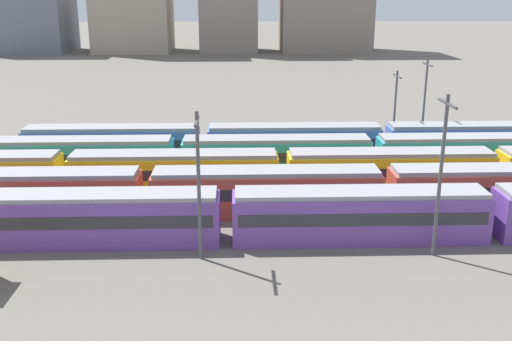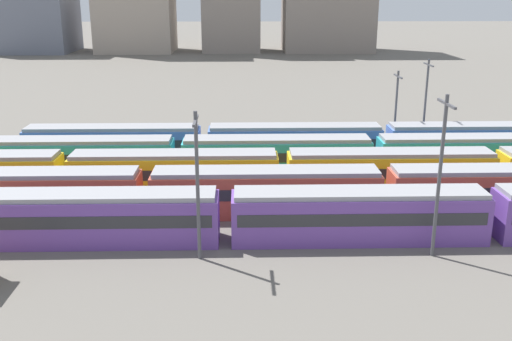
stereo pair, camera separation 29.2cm
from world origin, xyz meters
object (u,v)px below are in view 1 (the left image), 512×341
(train_track_2, at_px, (390,171))
(train_track_4, at_px, (294,142))
(train_track_0, at_px, (491,213))
(catenary_pole_1, at_px, (424,101))
(train_track_3, at_px, (276,156))
(catenary_pole_2, at_px, (199,180))
(catenary_pole_3, at_px, (395,107))
(train_track_1, at_px, (502,189))
(catenary_pole_0, at_px, (441,170))

(train_track_2, distance_m, train_track_4, 12.81)
(train_track_0, relative_size, train_track_2, 0.80)
(train_track_2, height_order, catenary_pole_1, catenary_pole_1)
(train_track_0, relative_size, catenary_pole_1, 7.37)
(train_track_2, relative_size, train_track_3, 1.68)
(train_track_3, distance_m, catenary_pole_2, 19.72)
(train_track_3, distance_m, catenary_pole_3, 16.20)
(train_track_4, relative_size, catenary_pole_3, 6.27)
(catenary_pole_1, height_order, catenary_pole_2, catenary_pole_1)
(train_track_0, xyz_separation_m, catenary_pole_3, (-0.86, 24.00, 3.08))
(train_track_1, height_order, train_track_4, same)
(train_track_2, distance_m, catenary_pole_0, 13.76)
(train_track_0, height_order, train_track_4, same)
(train_track_3, relative_size, catenary_pole_3, 6.27)
(catenary_pole_0, bearing_deg, catenary_pole_2, -179.83)
(catenary_pole_0, xyz_separation_m, catenary_pole_3, (4.06, 26.72, -1.06))
(train_track_2, bearing_deg, catenary_pole_0, -91.09)
(train_track_3, bearing_deg, train_track_1, -30.81)
(train_track_3, xyz_separation_m, catenary_pole_1, (16.70, 8.45, 3.71))
(catenary_pole_1, bearing_deg, train_track_0, -95.57)
(train_track_3, height_order, train_track_4, same)
(catenary_pole_0, relative_size, catenary_pole_2, 1.10)
(train_track_0, xyz_separation_m, catenary_pole_0, (-4.92, -2.72, 4.13))
(train_track_2, xyz_separation_m, catenary_pole_3, (3.81, 13.60, 3.08))
(catenary_pole_3, bearing_deg, catenary_pole_1, 0.80)
(train_track_4, bearing_deg, train_track_3, -113.03)
(catenary_pole_0, xyz_separation_m, catenary_pole_2, (-15.63, -0.05, -0.50))
(train_track_0, height_order, catenary_pole_3, catenary_pole_3)
(train_track_0, xyz_separation_m, train_track_4, (-12.15, 20.80, -0.00))
(train_track_0, distance_m, train_track_1, 6.04)
(train_track_2, relative_size, catenary_pole_1, 9.24)
(catenary_pole_1, height_order, catenary_pole_3, catenary_pole_1)
(train_track_0, bearing_deg, train_track_4, 120.29)
(catenary_pole_0, distance_m, catenary_pole_3, 27.05)
(train_track_1, distance_m, train_track_3, 20.31)
(train_track_0, bearing_deg, catenary_pole_3, 92.05)
(train_track_1, bearing_deg, train_track_4, 134.31)
(train_track_3, xyz_separation_m, catenary_pole_0, (9.44, -18.32, 4.13))
(catenary_pole_2, bearing_deg, train_track_3, 71.36)
(train_track_0, distance_m, catenary_pole_3, 24.22)
(train_track_3, height_order, catenary_pole_0, catenary_pole_0)
(catenary_pole_3, bearing_deg, train_track_4, -164.15)
(train_track_3, bearing_deg, train_track_0, -47.37)
(train_track_1, bearing_deg, train_track_0, -120.65)
(catenary_pole_2, relative_size, catenary_pole_3, 1.12)
(catenary_pole_0, relative_size, catenary_pole_3, 1.23)
(train_track_4, distance_m, catenary_pole_3, 12.13)
(train_track_0, distance_m, train_track_4, 24.09)
(train_track_1, distance_m, train_track_2, 9.33)
(train_track_4, distance_m, catenary_pole_1, 15.31)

